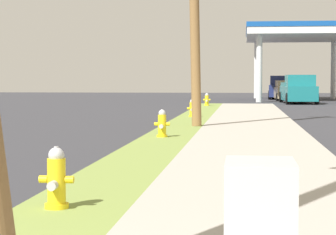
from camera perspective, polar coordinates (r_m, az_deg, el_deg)
The scene contains 7 objects.
fire_hydrant_nearest at distance 8.15m, azimuth -9.49°, elevation -5.39°, with size 0.42×0.37×0.74m.
fire_hydrant_second at distance 17.91m, azimuth -0.51°, elevation -0.64°, with size 0.42×0.38×0.74m.
fire_hydrant_third at distance 27.61m, azimuth 2.08°, elevation 0.73°, with size 0.42×0.37×0.74m.
fire_hydrant_fourth at distance 39.36m, azimuth 3.32°, elevation 1.49°, with size 0.42×0.38×0.74m.
car_tan_by_near_pump at distance 54.43m, azimuth 10.04°, elevation 2.22°, with size 2.18×4.60×1.57m.
truck_navy_at_forecourt at distance 57.74m, azimuth 9.68°, elevation 2.48°, with size 2.48×5.53×1.97m.
truck_teal_on_apron at distance 47.07m, azimuth 11.04°, elevation 2.29°, with size 2.35×5.49×1.97m.
Camera 1 is at (2.76, -3.06, 1.66)m, focal length 71.56 mm.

